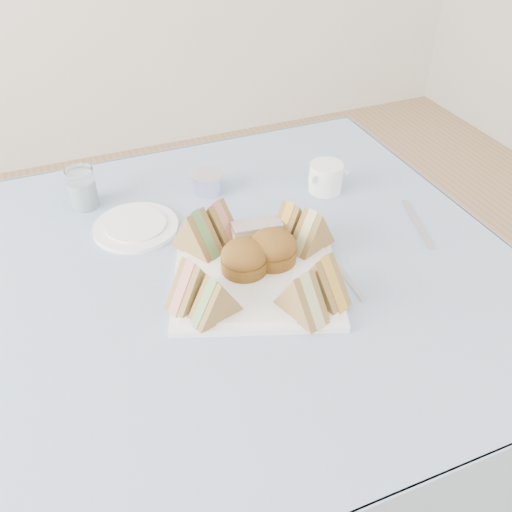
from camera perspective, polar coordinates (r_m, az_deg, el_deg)
name	(u,v)px	position (r m, az deg, el deg)	size (l,w,h in m)	color
floor	(250,475)	(1.67, -0.58, -21.03)	(4.00, 4.00, 0.00)	#9E7751
table	(249,388)	(1.37, -0.68, -13.09)	(0.90, 0.90, 0.74)	brown
tablecloth	(248,265)	(1.10, -0.83, -0.88)	(1.02, 1.02, 0.01)	#90A4CB
serving_plate	(256,274)	(1.07, 0.00, -1.86)	(0.30, 0.30, 0.01)	white
sandwich_fl_a	(193,281)	(0.98, -6.34, -2.50)	(0.10, 0.05, 0.09)	#9A8148
sandwich_fl_b	(215,297)	(0.95, -4.13, -4.13)	(0.09, 0.04, 0.08)	#9A8148
sandwich_fr_a	(322,277)	(0.99, 6.63, -2.10)	(0.10, 0.05, 0.09)	#9A8148
sandwich_fr_b	(302,293)	(0.95, 4.65, -3.74)	(0.10, 0.05, 0.09)	#9A8148
sandwich_bl_a	(196,231)	(1.09, -5.98, 2.52)	(0.10, 0.05, 0.09)	#9A8148
sandwich_bl_b	(217,220)	(1.12, -3.95, 3.61)	(0.10, 0.05, 0.09)	#9A8148
sandwich_br_a	(312,229)	(1.10, 5.63, 2.69)	(0.10, 0.05, 0.09)	#9A8148
sandwich_br_b	(291,220)	(1.13, 3.47, 3.66)	(0.09, 0.04, 0.08)	#9A8148
scone_left	(244,258)	(1.05, -1.20, -0.21)	(0.09, 0.09, 0.06)	#975E2C
scone_right	(273,248)	(1.07, 1.67, 0.80)	(0.09, 0.09, 0.06)	#975E2C
pastry_slice	(257,233)	(1.12, 0.09, 2.31)	(0.10, 0.04, 0.05)	beige
side_plate	(136,227)	(1.22, -11.91, 2.86)	(0.18, 0.18, 0.01)	white
water_glass	(82,188)	(1.30, -16.99, 6.51)	(0.06, 0.06, 0.09)	white
tea_strainer	(208,184)	(1.31, -4.85, 7.22)	(0.08, 0.08, 0.04)	silver
knife	(417,224)	(1.25, 15.84, 3.12)	(0.01, 0.18, 0.00)	silver
fork	(344,274)	(1.09, 8.77, -1.82)	(0.01, 0.16, 0.00)	silver
creamer_jug	(326,177)	(1.31, 6.98, 7.80)	(0.08, 0.08, 0.07)	white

